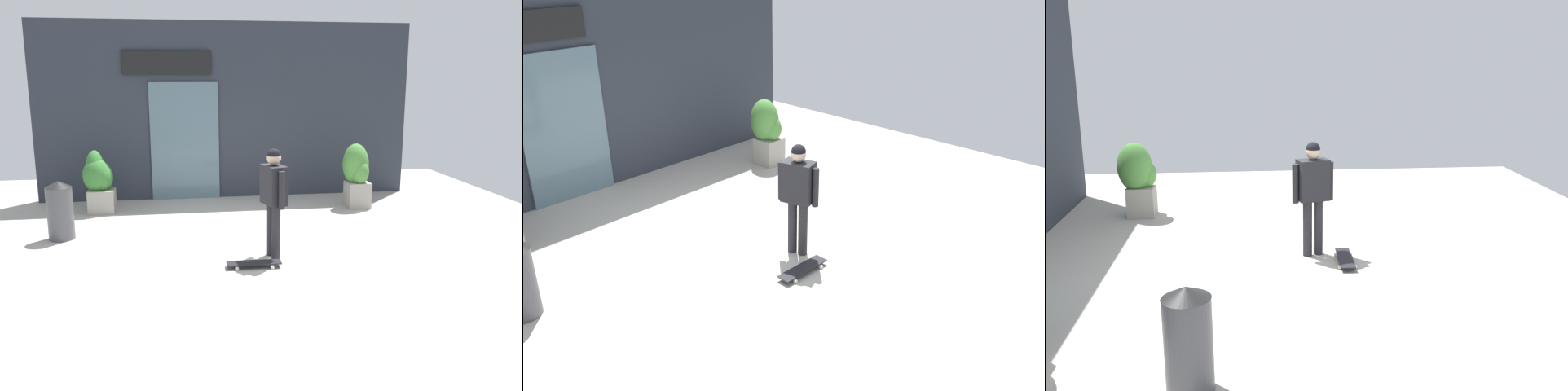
# 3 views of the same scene
# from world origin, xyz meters

# --- Properties ---
(ground_plane) EXTENTS (12.00, 12.00, 0.00)m
(ground_plane) POSITION_xyz_m (0.00, 0.00, 0.00)
(ground_plane) COLOR #B2ADA3
(building_facade) EXTENTS (8.00, 0.31, 3.73)m
(building_facade) POSITION_xyz_m (-0.03, 3.43, 1.85)
(building_facade) COLOR #2D333D
(building_facade) RESTS_ON ground_plane
(skateboarder) EXTENTS (0.36, 0.58, 1.62)m
(skateboarder) POSITION_xyz_m (0.29, -0.78, 0.98)
(skateboarder) COLOR #28282D
(skateboarder) RESTS_ON ground_plane
(skateboard) EXTENTS (0.78, 0.26, 0.08)m
(skateboard) POSITION_xyz_m (-0.07, -1.18, 0.06)
(skateboard) COLOR black
(skateboard) RESTS_ON ground_plane
(planter_box_right) EXTENTS (0.52, 0.64, 1.29)m
(planter_box_right) POSITION_xyz_m (2.48, 2.00, 0.70)
(planter_box_right) COLOR gray
(planter_box_right) RESTS_ON ground_plane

